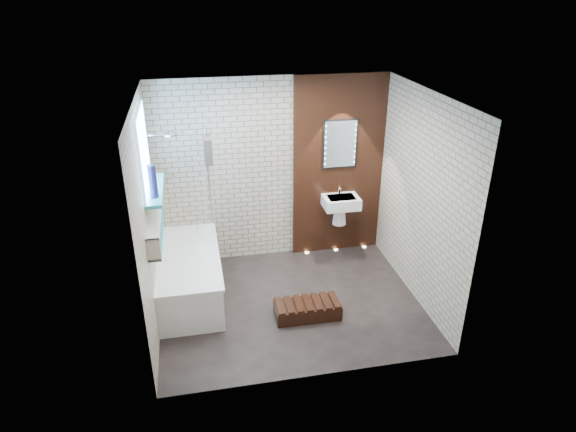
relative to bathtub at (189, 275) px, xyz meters
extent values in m
plane|color=black|center=(1.22, -0.45, -0.29)|extent=(3.20, 3.20, 0.00)
cube|color=#A29681|center=(1.22, 0.85, 1.01)|extent=(3.20, 0.04, 2.60)
cube|color=#A29681|center=(1.22, -1.75, 1.01)|extent=(3.20, 0.04, 2.60)
cube|color=#A29681|center=(-0.38, -0.45, 1.01)|extent=(0.04, 2.60, 2.60)
cube|color=#A29681|center=(2.82, -0.45, 1.01)|extent=(0.04, 2.60, 2.60)
plane|color=white|center=(1.22, -0.45, 2.31)|extent=(3.20, 3.20, 0.00)
cube|color=black|center=(2.17, 0.82, 1.01)|extent=(1.30, 0.06, 2.60)
cube|color=#7FADE0|center=(-0.36, -0.10, 1.71)|extent=(0.03, 1.00, 0.90)
cube|color=teal|center=(-0.29, -0.10, 1.24)|extent=(0.18, 1.00, 0.04)
cube|color=teal|center=(-0.31, -0.30, 0.79)|extent=(0.14, 1.30, 0.03)
cube|color=#B2A899|center=(-0.31, -0.30, 1.02)|extent=(0.14, 1.30, 0.03)
cube|color=#B2A899|center=(-0.31, -0.94, 0.91)|extent=(0.14, 0.03, 0.26)
cube|color=#B2A899|center=(-0.31, 0.33, 0.91)|extent=(0.14, 0.03, 0.26)
cube|color=white|center=(0.00, 0.00, -0.02)|extent=(0.75, 1.70, 0.55)
cube|color=white|center=(0.00, 0.00, 0.27)|extent=(0.79, 1.74, 0.03)
cylinder|color=silver|center=(0.15, 0.73, 0.35)|extent=(0.04, 0.04, 0.12)
cube|color=white|center=(0.35, 0.44, 0.99)|extent=(0.01, 0.78, 1.40)
cube|color=black|center=(0.35, 0.24, 1.56)|extent=(0.09, 0.24, 0.32)
cylinder|color=silver|center=(-0.08, 0.50, 1.71)|extent=(0.18, 0.18, 0.02)
cube|color=white|center=(2.17, 0.61, 0.56)|extent=(0.50, 0.36, 0.16)
cone|color=white|center=(2.17, 0.66, 0.34)|extent=(0.20, 0.20, 0.28)
cylinder|color=silver|center=(2.17, 0.71, 0.71)|extent=(0.03, 0.03, 0.14)
cube|color=black|center=(2.17, 0.78, 1.36)|extent=(0.50, 0.02, 0.70)
cube|color=silver|center=(2.17, 0.77, 1.36)|extent=(0.45, 0.01, 0.65)
cube|color=black|center=(1.37, -0.75, -0.20)|extent=(0.79, 0.36, 0.17)
cylinder|color=maroon|center=(-0.31, -0.67, 0.88)|extent=(0.06, 0.06, 0.14)
cylinder|color=#A86719|center=(-0.31, -0.59, 0.86)|extent=(0.05, 0.05, 0.11)
cylinder|color=maroon|center=(-0.31, -0.04, 0.89)|extent=(0.07, 0.07, 0.17)
cylinder|color=#141539|center=(-0.28, -0.37, 1.44)|extent=(0.09, 0.09, 0.37)
cylinder|color=#FFD899|center=(1.72, 0.75, -0.29)|extent=(0.06, 0.06, 0.01)
cylinder|color=#FFD899|center=(2.17, 0.75, -0.29)|extent=(0.06, 0.06, 0.01)
cylinder|color=#FFD899|center=(2.62, 0.75, -0.29)|extent=(0.06, 0.06, 0.01)
camera|label=1|loc=(0.17, -5.56, 3.42)|focal=31.12mm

